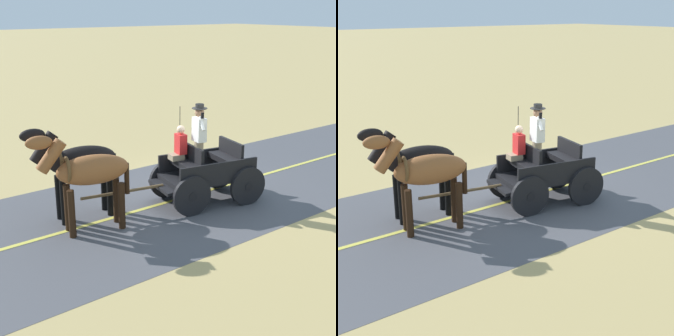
{
  "view_description": "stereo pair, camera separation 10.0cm",
  "coord_description": "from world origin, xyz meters",
  "views": [
    {
      "loc": [
        -8.98,
        7.68,
        4.6
      ],
      "look_at": [
        -0.49,
        1.28,
        1.1
      ],
      "focal_mm": 52.22,
      "sensor_mm": 36.0,
      "label": 1
    },
    {
      "loc": [
        -9.04,
        7.6,
        4.6
      ],
      "look_at": [
        -0.49,
        1.28,
        1.1
      ],
      "focal_mm": 52.22,
      "sensor_mm": 36.0,
      "label": 2
    }
  ],
  "objects": [
    {
      "name": "ground_plane",
      "position": [
        0.0,
        0.0,
        0.0
      ],
      "size": [
        200.0,
        200.0,
        0.0
      ],
      "primitive_type": "plane",
      "color": "tan"
    },
    {
      "name": "road_surface",
      "position": [
        0.0,
        0.0,
        0.0
      ],
      "size": [
        5.38,
        160.0,
        0.01
      ],
      "primitive_type": "cube",
      "color": "#4C4C51",
      "rests_on": "ground"
    },
    {
      "name": "road_centre_stripe",
      "position": [
        0.0,
        0.0,
        0.01
      ],
      "size": [
        0.12,
        160.0,
        0.0
      ],
      "primitive_type": "cube",
      "color": "#DBCC4C",
      "rests_on": "road_surface"
    },
    {
      "name": "horse_drawn_carriage",
      "position": [
        -0.48,
        0.16,
        0.82
      ],
      "size": [
        1.85,
        4.51,
        2.5
      ],
      "color": "black",
      "rests_on": "ground"
    },
    {
      "name": "horse_near_side",
      "position": [
        -0.26,
        3.21,
        1.32
      ],
      "size": [
        0.9,
        2.15,
        2.21
      ],
      "color": "brown",
      "rests_on": "ground"
    },
    {
      "name": "horse_off_side",
      "position": [
        0.45,
        3.07,
        1.32
      ],
      "size": [
        0.77,
        2.15,
        2.21
      ],
      "color": "black",
      "rests_on": "ground"
    }
  ]
}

